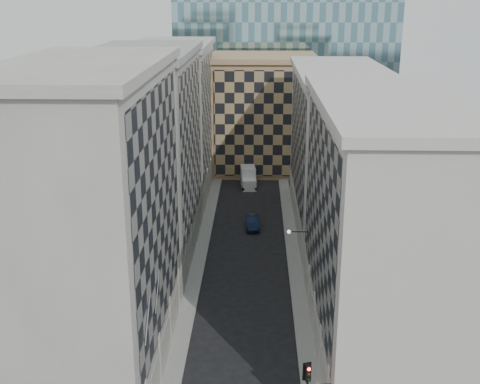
# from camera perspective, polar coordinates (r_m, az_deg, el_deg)

# --- Properties ---
(sidewalk_west) EXTENTS (1.50, 100.00, 0.15)m
(sidewalk_west) POSITION_cam_1_polar(r_m,az_deg,el_deg) (66.39, -3.95, -6.65)
(sidewalk_west) COLOR gray
(sidewalk_west) RESTS_ON ground
(sidewalk_east) EXTENTS (1.50, 100.00, 0.15)m
(sidewalk_east) POSITION_cam_1_polar(r_m,az_deg,el_deg) (66.23, 5.19, -6.75)
(sidewalk_east) COLOR gray
(sidewalk_east) RESTS_ON ground
(bldg_left_a) EXTENTS (10.80, 22.80, 23.70)m
(bldg_left_a) POSITION_cam_1_polar(r_m,az_deg,el_deg) (45.58, -13.64, -3.04)
(bldg_left_a) COLOR #A4A093
(bldg_left_a) RESTS_ON ground
(bldg_left_b) EXTENTS (10.80, 22.80, 22.70)m
(bldg_left_b) POSITION_cam_1_polar(r_m,az_deg,el_deg) (66.17, -8.79, 3.46)
(bldg_left_b) COLOR gray
(bldg_left_b) RESTS_ON ground
(bldg_left_c) EXTENTS (10.80, 22.80, 21.70)m
(bldg_left_c) POSITION_cam_1_polar(r_m,az_deg,el_deg) (87.45, -6.24, 6.83)
(bldg_left_c) COLOR #A4A093
(bldg_left_c) RESTS_ON ground
(bldg_right_a) EXTENTS (10.80, 26.80, 20.70)m
(bldg_right_a) POSITION_cam_1_polar(r_m,az_deg,el_deg) (49.25, 13.09, -3.25)
(bldg_right_a) COLOR beige
(bldg_right_a) RESTS_ON ground
(bldg_right_b) EXTENTS (10.80, 28.80, 19.70)m
(bldg_right_b) POSITION_cam_1_polar(r_m,az_deg,el_deg) (74.82, 9.21, 3.99)
(bldg_right_b) COLOR beige
(bldg_right_b) RESTS_ON ground
(tan_block) EXTENTS (16.80, 14.80, 18.80)m
(tan_block) POSITION_cam_1_polar(r_m,az_deg,el_deg) (99.56, 2.21, 7.50)
(tan_block) COLOR tan
(tan_block) RESTS_ON ground
(church_tower) EXTENTS (7.20, 7.20, 51.50)m
(church_tower) POSITION_cam_1_polar(r_m,az_deg,el_deg) (111.94, 1.20, 17.71)
(church_tower) COLOR #2D2823
(church_tower) RESTS_ON ground
(flagpoles_left) EXTENTS (0.10, 6.33, 2.33)m
(flagpoles_left) POSITION_cam_1_polar(r_m,az_deg,el_deg) (41.68, -8.28, -10.58)
(flagpoles_left) COLOR gray
(flagpoles_left) RESTS_ON ground
(bracket_lamp) EXTENTS (1.98, 0.36, 0.36)m
(bracket_lamp) POSITION_cam_1_polar(r_m,az_deg,el_deg) (58.24, 4.84, -3.77)
(bracket_lamp) COLOR black
(bracket_lamp) RESTS_ON ground
(traffic_light) EXTENTS (0.58, 0.56, 4.71)m
(traffic_light) POSITION_cam_1_polar(r_m,az_deg,el_deg) (42.06, 6.42, -17.41)
(traffic_light) COLOR black
(traffic_light) RESTS_ON sidewalk_east
(box_truck) EXTENTS (2.58, 5.43, 2.89)m
(box_truck) POSITION_cam_1_polar(r_m,az_deg,el_deg) (91.75, 0.79, 1.31)
(box_truck) COLOR white
(box_truck) RESTS_ON ground
(dark_car) EXTENTS (1.82, 4.71, 1.53)m
(dark_car) POSITION_cam_1_polar(r_m,az_deg,el_deg) (75.57, 1.19, -2.86)
(dark_car) COLOR #0D1932
(dark_car) RESTS_ON ground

